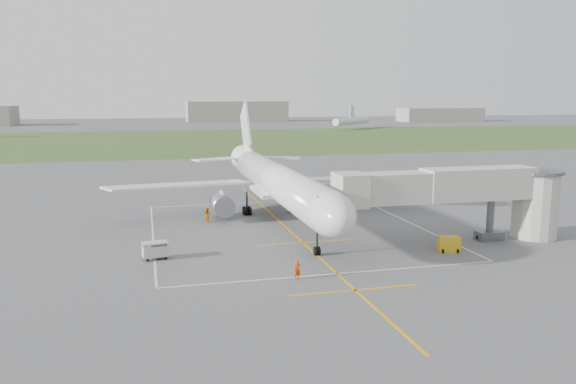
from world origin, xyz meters
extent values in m
plane|color=#4E4E51|center=(0.00, 0.00, 0.00)|extent=(700.00, 700.00, 0.00)
cube|color=#3C5424|center=(0.00, 130.00, 0.01)|extent=(700.00, 120.00, 0.02)
cube|color=orange|center=(0.00, -5.00, 0.01)|extent=(0.25, 60.00, 0.01)
cube|color=orange|center=(0.00, -24.00, 0.01)|extent=(10.00, 0.25, 0.01)
cube|color=orange|center=(0.00, -10.00, 0.01)|extent=(10.00, 0.25, 0.01)
cube|color=silver|center=(0.00, 12.00, 0.01)|extent=(28.00, 0.20, 0.01)
cube|color=silver|center=(0.00, -20.00, 0.01)|extent=(28.00, 0.20, 0.01)
cube|color=silver|center=(-14.00, -4.00, 0.01)|extent=(0.20, 32.00, 0.01)
cube|color=silver|center=(14.00, -4.00, 0.01)|extent=(0.20, 32.00, 0.01)
cylinder|color=silver|center=(0.00, 0.00, 4.50)|extent=(3.80, 36.00, 3.80)
ellipsoid|color=silver|center=(0.00, -18.00, 4.50)|extent=(3.80, 7.22, 3.80)
cube|color=black|center=(0.00, -18.90, 5.55)|extent=(2.40, 1.60, 0.99)
cone|color=silver|center=(0.00, 20.50, 4.90)|extent=(3.80, 6.00, 3.80)
cube|color=silver|center=(10.50, 6.00, 3.65)|extent=(17.93, 11.24, 1.23)
cube|color=silver|center=(-10.50, 6.00, 3.65)|extent=(17.93, 11.24, 1.23)
cube|color=silver|center=(0.00, 3.00, 2.95)|extent=(4.20, 8.00, 0.50)
cube|color=silver|center=(0.00, 21.20, 9.20)|extent=(0.30, 7.89, 8.65)
cube|color=silver|center=(0.00, 19.00, 6.20)|extent=(0.35, 5.00, 1.20)
cube|color=silver|center=(4.20, 20.20, 5.10)|extent=(7.85, 5.03, 0.20)
cube|color=silver|center=(-4.20, 20.20, 5.10)|extent=(7.85, 5.03, 0.20)
cylinder|color=slate|center=(6.20, 2.50, 1.90)|extent=(2.30, 4.20, 2.30)
cube|color=silver|center=(6.20, 2.20, 2.70)|extent=(0.25, 2.40, 1.20)
cylinder|color=slate|center=(-6.20, 2.50, 1.90)|extent=(2.30, 4.20, 2.30)
cube|color=silver|center=(-6.20, 2.20, 2.70)|extent=(0.25, 2.40, 1.20)
cylinder|color=black|center=(0.00, -14.50, 1.30)|extent=(0.18, 0.18, 2.60)
cylinder|color=black|center=(-0.11, -14.50, 0.40)|extent=(0.28, 0.80, 0.80)
cylinder|color=black|center=(0.11, -14.50, 0.40)|extent=(0.28, 0.80, 0.80)
cylinder|color=black|center=(2.90, 4.50, 1.40)|extent=(0.22, 0.22, 2.80)
cylinder|color=black|center=(2.62, 4.15, 0.48)|extent=(0.32, 0.96, 0.96)
cylinder|color=black|center=(3.18, 4.15, 0.48)|extent=(0.32, 0.96, 0.96)
cylinder|color=black|center=(2.62, 4.85, 0.48)|extent=(0.32, 0.96, 0.96)
cylinder|color=black|center=(3.18, 4.85, 0.48)|extent=(0.32, 0.96, 0.96)
cylinder|color=black|center=(-2.90, 4.50, 1.40)|extent=(0.22, 0.22, 2.80)
cylinder|color=black|center=(-3.18, 4.15, 0.48)|extent=(0.32, 0.96, 0.96)
cylinder|color=black|center=(-2.62, 4.15, 0.48)|extent=(0.32, 0.96, 0.96)
cylinder|color=black|center=(-3.18, 4.85, 0.48)|extent=(0.32, 0.96, 0.96)
cylinder|color=black|center=(-2.62, 4.85, 0.48)|extent=(0.32, 0.96, 0.96)
cube|color=#ACA69B|center=(7.74, -13.50, 5.60)|extent=(11.09, 2.90, 2.80)
cube|color=#ACA69B|center=(16.46, -13.50, 5.70)|extent=(11.09, 3.10, 3.00)
cube|color=#ACA69B|center=(3.40, -13.50, 5.60)|extent=(2.60, 3.40, 3.00)
cylinder|color=#54565B|center=(18.00, -13.50, 2.10)|extent=(0.70, 0.70, 4.20)
cube|color=#54565B|center=(18.00, -13.50, 0.45)|extent=(2.60, 1.40, 0.90)
cylinder|color=#ACA69B|center=(23.00, -13.50, 3.20)|extent=(4.40, 4.40, 6.40)
cylinder|color=#54565B|center=(23.00, -13.50, 6.60)|extent=(5.00, 5.00, 0.30)
cylinder|color=black|center=(17.00, -13.50, 0.35)|extent=(0.70, 0.30, 0.70)
cylinder|color=black|center=(19.00, -13.50, 0.35)|extent=(0.70, 0.30, 0.70)
cube|color=gold|center=(11.98, -16.28, 0.71)|extent=(2.16, 1.71, 1.42)
cylinder|color=black|center=(11.20, -16.60, 0.21)|extent=(0.30, 0.45, 0.42)
cylinder|color=black|center=(12.47, -16.97, 0.21)|extent=(0.30, 0.45, 0.42)
cube|color=#B4B4B4|center=(-13.91, -12.16, 0.73)|extent=(2.33, 1.61, 0.95)
cube|color=#B4B4B4|center=(-13.91, -12.16, 1.47)|extent=(2.33, 1.61, 0.07)
cylinder|color=black|center=(-14.68, -12.80, 0.90)|extent=(0.07, 0.07, 1.12)
cylinder|color=black|center=(-12.98, -12.53, 0.90)|extent=(0.07, 0.07, 1.12)
cylinder|color=black|center=(-14.85, -11.78, 0.90)|extent=(0.07, 0.07, 1.12)
cylinder|color=black|center=(-13.14, -11.51, 0.90)|extent=(0.07, 0.07, 1.12)
cylinder|color=black|center=(-14.60, -12.75, 0.17)|extent=(0.21, 0.36, 0.34)
cylinder|color=black|center=(-13.07, -12.50, 0.17)|extent=(0.21, 0.36, 0.34)
cylinder|color=black|center=(-14.75, -11.81, 0.17)|extent=(0.21, 0.36, 0.34)
cylinder|color=black|center=(-13.22, -11.57, 0.17)|extent=(0.21, 0.36, 0.34)
imported|color=#E24307|center=(-3.46, -20.59, 0.80)|extent=(0.66, 0.51, 1.60)
imported|color=orange|center=(-7.91, 1.82, 0.82)|extent=(0.97, 1.01, 1.64)
cube|color=gray|center=(40.00, 280.00, 6.00)|extent=(60.00, 20.00, 12.00)
cube|color=gray|center=(160.00, 250.00, 4.00)|extent=(50.00, 18.00, 8.00)
cylinder|color=silver|center=(77.98, 183.64, 3.50)|extent=(25.55, 24.20, 3.20)
cube|color=silver|center=(77.98, 183.64, 8.00)|extent=(3.13, 2.95, 5.50)
camera|label=1|loc=(-14.34, -60.56, 13.75)|focal=35.00mm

